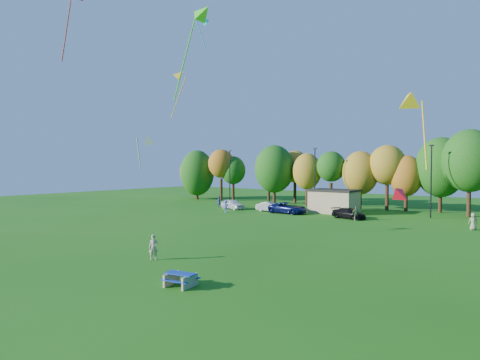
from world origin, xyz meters
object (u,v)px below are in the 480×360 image
Objects in this scene: car_a at (233,204)px; kite_flyer at (154,247)px; car_c at (288,208)px; car_d at (349,213)px; car_b at (270,207)px; picnic_table at (181,278)px.

kite_flyer is at bearing -135.12° from car_a.
car_d is (8.86, -0.29, -0.11)m from car_c.
car_b is 0.93× the size of car_d.
kite_flyer is (-6.14, 3.43, 0.45)m from picnic_table.
car_c is at bearing 102.87° from car_d.
car_a reaches higher than picnic_table.
kite_flyer is at bearing -168.03° from car_d.
car_a is at bearing 75.86° from kite_flyer.
car_d is at bearing 89.35° from picnic_table.
picnic_table is at bearing -129.95° from car_a.
car_c is (-13.55, 33.60, 0.32)m from picnic_table.
kite_flyer reaches higher than car_c.
kite_flyer reaches higher than car_a.
car_c reaches higher than picnic_table.
car_a reaches higher than car_d.
kite_flyer reaches higher than car_b.
picnic_table is 38.00m from car_b.
car_c is (-7.41, 30.17, -0.12)m from kite_flyer.
car_a is 6.36m from car_b.
car_a is 0.98× the size of car_d.
picnic_table is 7.05m from kite_flyer.
car_b reaches higher than picnic_table.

